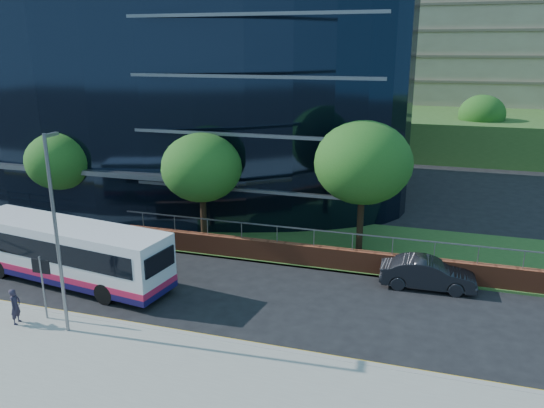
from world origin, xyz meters
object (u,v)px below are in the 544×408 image
(city_bus, at_px, (69,252))
(tree_dist_e, at_px, (482,114))
(tree_far_d, at_px, (363,163))
(tree_far_c, at_px, (202,168))
(tree_far_b, at_px, (60,161))
(street_sign, at_px, (42,274))
(streetlight_east, at_px, (56,230))
(parked_car, at_px, (428,273))
(pedestrian, at_px, (15,306))

(city_bus, bearing_deg, tree_dist_e, 68.96)
(tree_dist_e, bearing_deg, tree_far_d, -104.93)
(tree_far_c, distance_m, tree_dist_e, 35.36)
(tree_far_b, relative_size, tree_dist_e, 0.93)
(street_sign, distance_m, tree_far_b, 13.54)
(tree_dist_e, height_order, city_bus, tree_dist_e)
(streetlight_east, bearing_deg, street_sign, 158.64)
(tree_far_b, distance_m, city_bus, 9.96)
(tree_far_c, xyz_separation_m, streetlight_east, (-1.00, -11.17, -0.10))
(tree_far_c, bearing_deg, street_sign, -103.29)
(tree_far_c, bearing_deg, city_bus, -119.65)
(tree_dist_e, height_order, parked_car, tree_dist_e)
(tree_far_b, height_order, tree_dist_e, tree_dist_e)
(tree_far_d, bearing_deg, streetlight_east, -129.40)
(tree_far_c, relative_size, streetlight_east, 0.81)
(tree_far_b, bearing_deg, streetlight_east, -52.37)
(tree_far_b, bearing_deg, tree_far_c, -2.86)
(street_sign, bearing_deg, tree_far_b, 124.08)
(tree_far_c, relative_size, tree_far_d, 0.87)
(streetlight_east, distance_m, city_bus, 5.88)
(tree_far_b, relative_size, city_bus, 0.54)
(tree_far_c, relative_size, city_bus, 0.58)
(pedestrian, bearing_deg, city_bus, -3.67)
(streetlight_east, bearing_deg, tree_far_c, 84.89)
(parked_car, distance_m, pedestrian, 18.40)
(city_bus, xyz_separation_m, pedestrian, (0.60, -4.34, -0.66))
(tree_dist_e, relative_size, streetlight_east, 0.81)
(tree_far_b, xyz_separation_m, tree_far_d, (19.00, 0.50, 0.98))
(tree_far_d, relative_size, pedestrian, 4.86)
(tree_far_c, bearing_deg, parked_car, -11.08)
(streetlight_east, xyz_separation_m, city_bus, (-2.97, 4.19, -2.86))
(tree_far_d, relative_size, parked_car, 1.66)
(streetlight_east, height_order, pedestrian, streetlight_east)
(street_sign, height_order, city_bus, city_bus)
(tree_far_b, height_order, tree_far_d, tree_far_d)
(street_sign, distance_m, tree_far_c, 11.14)
(tree_far_b, xyz_separation_m, tree_far_c, (10.00, -0.50, 0.33))
(parked_car, bearing_deg, street_sign, 115.58)
(tree_dist_e, bearing_deg, tree_far_c, -118.74)
(street_sign, relative_size, tree_dist_e, 0.43)
(tree_far_c, distance_m, parked_car, 13.56)
(street_sign, bearing_deg, parked_car, 27.91)
(tree_far_d, height_order, city_bus, tree_far_d)
(tree_far_b, distance_m, tree_dist_e, 40.74)
(tree_far_d, xyz_separation_m, city_bus, (-12.97, -7.98, -3.61))
(parked_car, bearing_deg, city_bus, 102.65)
(tree_dist_e, bearing_deg, tree_far_b, -131.52)
(tree_far_c, height_order, tree_dist_e, same)
(tree_far_c, height_order, tree_far_d, tree_far_d)
(tree_far_c, height_order, city_bus, tree_far_c)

